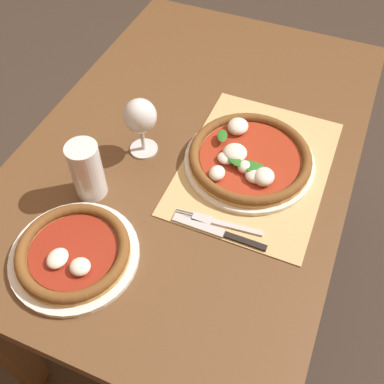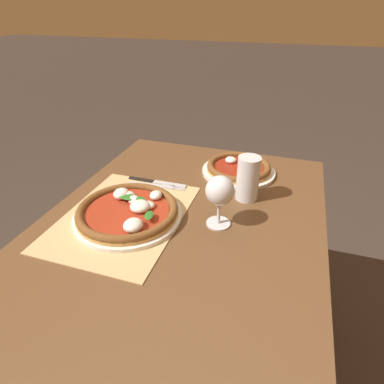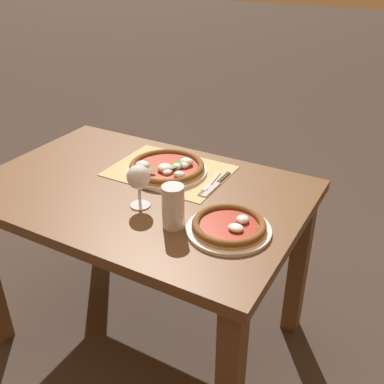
{
  "view_description": "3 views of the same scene",
  "coord_description": "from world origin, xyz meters",
  "px_view_note": "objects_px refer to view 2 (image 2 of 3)",
  "views": [
    {
      "loc": [
        -0.76,
        -0.31,
        1.56
      ],
      "look_at": [
        -0.23,
        -0.09,
        0.84
      ],
      "focal_mm": 42.0,
      "sensor_mm": 36.0,
      "label": 1
    },
    {
      "loc": [
        0.66,
        0.26,
        1.3
      ],
      "look_at": [
        -0.17,
        -0.0,
        0.77
      ],
      "focal_mm": 30.0,
      "sensor_mm": 36.0,
      "label": 2
    },
    {
      "loc": [
        -0.89,
        1.19,
        1.54
      ],
      "look_at": [
        -0.22,
        -0.0,
        0.78
      ],
      "focal_mm": 42.0,
      "sensor_mm": 36.0,
      "label": 3
    }
  ],
  "objects_px": {
    "pizza_near": "(128,211)",
    "pizza_far": "(239,168)",
    "fork": "(157,186)",
    "knife": "(157,182)",
    "wine_glass": "(220,193)",
    "pint_glass": "(248,179)"
  },
  "relations": [
    {
      "from": "pizza_near",
      "to": "pizza_far",
      "type": "bearing_deg",
      "value": 146.86
    },
    {
      "from": "pizza_near",
      "to": "fork",
      "type": "distance_m",
      "value": 0.2
    },
    {
      "from": "fork",
      "to": "knife",
      "type": "distance_m",
      "value": 0.03
    },
    {
      "from": "knife",
      "to": "wine_glass",
      "type": "bearing_deg",
      "value": 57.82
    },
    {
      "from": "pizza_far",
      "to": "wine_glass",
      "type": "xyz_separation_m",
      "value": [
        0.34,
        0.01,
        0.09
      ]
    },
    {
      "from": "pizza_near",
      "to": "knife",
      "type": "distance_m",
      "value": 0.22
    },
    {
      "from": "pizza_near",
      "to": "knife",
      "type": "xyz_separation_m",
      "value": [
        -0.22,
        -0.0,
        -0.02
      ]
    },
    {
      "from": "pizza_far",
      "to": "pint_glass",
      "type": "bearing_deg",
      "value": 18.82
    },
    {
      "from": "pizza_far",
      "to": "wine_glass",
      "type": "bearing_deg",
      "value": 1.0
    },
    {
      "from": "pizza_far",
      "to": "fork",
      "type": "bearing_deg",
      "value": -51.73
    },
    {
      "from": "pizza_far",
      "to": "fork",
      "type": "relative_size",
      "value": 1.35
    },
    {
      "from": "pizza_near",
      "to": "pizza_far",
      "type": "height_order",
      "value": "pizza_near"
    },
    {
      "from": "pint_glass",
      "to": "wine_glass",
      "type": "bearing_deg",
      "value": -17.32
    },
    {
      "from": "pizza_far",
      "to": "knife",
      "type": "bearing_deg",
      "value": -56.36
    },
    {
      "from": "knife",
      "to": "pint_glass",
      "type": "bearing_deg",
      "value": 90.23
    },
    {
      "from": "pizza_near",
      "to": "wine_glass",
      "type": "relative_size",
      "value": 2.05
    },
    {
      "from": "fork",
      "to": "knife",
      "type": "height_order",
      "value": "knife"
    },
    {
      "from": "wine_glass",
      "to": "pint_glass",
      "type": "bearing_deg",
      "value": 162.68
    },
    {
      "from": "wine_glass",
      "to": "knife",
      "type": "xyz_separation_m",
      "value": [
        -0.17,
        -0.26,
        -0.1
      ]
    },
    {
      "from": "knife",
      "to": "fork",
      "type": "bearing_deg",
      "value": 25.83
    },
    {
      "from": "pizza_near",
      "to": "pint_glass",
      "type": "bearing_deg",
      "value": 125.08
    },
    {
      "from": "wine_glass",
      "to": "pizza_far",
      "type": "bearing_deg",
      "value": -179.0
    }
  ]
}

